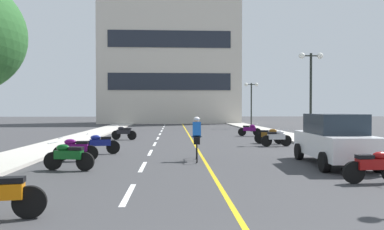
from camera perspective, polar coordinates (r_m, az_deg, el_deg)
The scene contains 28 objects.
ground_plane at distance 23.53m, azimuth -0.68°, elevation -3.90°, with size 140.00×140.00×0.00m, color #38383A.
curb_left at distance 27.22m, azimuth -16.29°, elevation -3.15°, with size 2.40×72.00×0.12m, color #B7B2A8.
curb_right at distance 27.72m, azimuth 14.13°, elevation -3.06°, with size 2.40×72.00×0.12m, color #B7B2A8.
lane_dash_1 at distance 8.72m, azimuth -10.08°, elevation -12.27°, with size 0.14×2.20×0.01m, color silver.
lane_dash_2 at distance 12.63m, azimuth -7.82°, elevation -8.13°, with size 0.14×2.20×0.01m, color silver.
lane_dash_3 at distance 16.58m, azimuth -6.65°, elevation -5.95°, with size 0.14×2.20×0.01m, color silver.
lane_dash_4 at distance 20.55m, azimuth -5.94°, elevation -4.60°, with size 0.14×2.20×0.01m, color silver.
lane_dash_5 at distance 24.53m, azimuth -5.46°, elevation -3.69°, with size 0.14×2.20×0.01m, color silver.
lane_dash_6 at distance 28.51m, azimuth -5.11°, elevation -3.04°, with size 0.14×2.20×0.01m, color silver.
lane_dash_7 at distance 32.50m, azimuth -4.85°, elevation -2.55°, with size 0.14×2.20×0.01m, color silver.
lane_dash_8 at distance 36.49m, azimuth -4.65°, elevation -2.16°, with size 0.14×2.20×0.01m, color silver.
lane_dash_9 at distance 40.49m, azimuth -4.48°, elevation -1.85°, with size 0.14×2.20×0.01m, color silver.
lane_dash_10 at distance 44.48m, azimuth -4.35°, elevation -1.60°, with size 0.14×2.20×0.01m, color silver.
lane_dash_11 at distance 48.48m, azimuth -4.24°, elevation -1.38°, with size 0.14×2.20×0.01m, color silver.
centre_line_yellow at distance 26.53m, azimuth -0.40°, elevation -3.34°, with size 0.12×66.00×0.01m, color gold.
office_building at distance 51.52m, azimuth -3.53°, elevation 9.16°, with size 19.23×7.27×18.67m.
street_lamp_mid at distance 22.45m, azimuth 18.36°, elevation 5.83°, with size 1.46×0.36×5.20m.
street_lamp_far at distance 37.43m, azimuth 9.40°, elevation 3.28°, with size 1.46×0.36×4.56m.
parked_car_near at distance 13.72m, azimuth 21.67°, elevation -3.62°, with size 2.13×4.30×1.82m.
motorcycle_2 at distance 10.88m, azimuth 26.89°, elevation -7.20°, with size 1.70×0.60×0.92m.
motorcycle_3 at distance 12.36m, azimuth -19.02°, elevation -6.17°, with size 1.69×0.61×0.92m.
motorcycle_4 at distance 14.45m, azimuth -18.05°, elevation -5.14°, with size 1.70×0.60×0.92m.
motorcycle_5 at distance 16.33m, azimuth -14.40°, elevation -4.42°, with size 1.69×0.60×0.92m.
motorcycle_6 at distance 19.61m, azimuth 13.28°, elevation -3.51°, with size 1.70×0.60×0.92m.
motorcycle_7 at distance 21.10m, azimuth 12.20°, elevation -3.19°, with size 1.64×0.79×0.92m.
motorcycle_8 at distance 23.64m, azimuth -10.78°, elevation -2.74°, with size 1.67×0.71×0.92m.
motorcycle_9 at distance 26.62m, azimuth 9.16°, elevation -2.32°, with size 1.64×0.78×0.92m.
cyclist_rider at distance 13.90m, azimuth 0.76°, elevation -3.61°, with size 0.42×1.77×1.71m.
Camera 1 is at (-0.95, -2.42, 2.00)m, focal length 33.58 mm.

